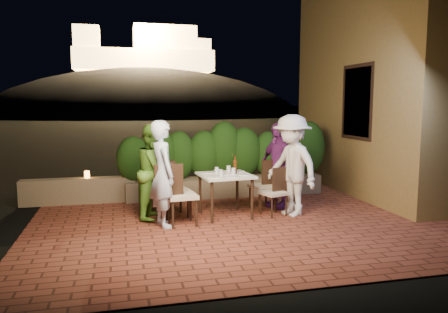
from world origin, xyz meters
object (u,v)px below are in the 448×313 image
object	(u,v)px
beer_bottle	(235,165)
diner_purple	(278,165)
bowl	(219,171)
dining_table	(225,195)
chair_right_front	(274,192)
parapet_lamp	(87,175)
chair_left_front	(182,194)
diner_blue	(163,174)
chair_right_back	(263,185)
diner_white	(292,165)
diner_green	(155,171)
chair_left_back	(174,189)

from	to	relation	value
beer_bottle	diner_purple	world-z (taller)	diner_purple
bowl	dining_table	bearing A→B (deg)	-77.86
chair_right_front	parapet_lamp	bearing A→B (deg)	-47.01
diner_purple	chair_left_front	bearing A→B (deg)	-86.96
parapet_lamp	diner_blue	bearing A→B (deg)	-57.00
beer_bottle	chair_right_front	bearing A→B (deg)	-14.45
chair_left_front	chair_right_back	bearing A→B (deg)	17.52
chair_right_front	diner_white	distance (m)	0.57
beer_bottle	chair_left_front	world-z (taller)	beer_bottle
chair_left_front	chair_right_front	distance (m)	1.68
chair_left_front	diner_green	distance (m)	0.74
chair_right_front	diner_white	world-z (taller)	diner_white
parapet_lamp	beer_bottle	bearing A→B (deg)	-31.72
chair_right_back	diner_white	size ratio (longest dim) A/B	0.52
diner_purple	beer_bottle	bearing A→B (deg)	-86.97
beer_bottle	diner_green	xyz separation A→B (m)	(-1.39, 0.16, -0.09)
chair_left_front	chair_right_front	size ratio (longest dim) A/B	1.19
bowl	diner_blue	size ratio (longest dim) A/B	0.09
bowl	diner_purple	xyz separation A→B (m)	(1.18, 0.13, 0.04)
chair_right_front	chair_right_back	world-z (taller)	chair_right_back
diner_green	chair_left_back	bearing A→B (deg)	-70.18
bowl	chair_right_front	size ratio (longest dim) A/B	0.18
dining_table	parapet_lamp	size ratio (longest dim) A/B	6.21
diner_purple	bowl	bearing A→B (deg)	-101.96
chair_left_front	diner_white	distance (m)	2.02
diner_blue	diner_green	world-z (taller)	diner_blue
chair_right_back	diner_white	bearing A→B (deg)	112.97
parapet_lamp	diner_green	bearing A→B (deg)	-50.03
beer_bottle	parapet_lamp	size ratio (longest dim) A/B	2.25
chair_left_front	chair_left_back	xyz separation A→B (m)	(-0.06, 0.55, -0.01)
diner_white	diner_purple	xyz separation A→B (m)	(-0.03, 0.60, -0.08)
bowl	diner_white	size ratio (longest dim) A/B	0.09
beer_bottle	diner_purple	distance (m)	1.01
diner_green	diner_white	xyz separation A→B (m)	(2.36, -0.39, 0.08)
bowl	chair_left_front	world-z (taller)	chair_left_front
bowl	chair_right_front	world-z (taller)	chair_right_front
bowl	chair_right_back	distance (m)	0.91
diner_white	diner_purple	world-z (taller)	diner_white
parapet_lamp	diner_purple	bearing A→B (deg)	-19.39
chair_left_back	chair_right_front	world-z (taller)	chair_left_back
dining_table	diner_purple	size ratio (longest dim) A/B	0.54
diner_white	diner_green	bearing A→B (deg)	-119.30
chair_left_back	parapet_lamp	bearing A→B (deg)	124.91
diner_purple	chair_right_front	bearing A→B (deg)	-45.35
chair_left_back	diner_white	size ratio (longest dim) A/B	0.55
beer_bottle	chair_left_back	xyz separation A→B (m)	(-1.06, 0.16, -0.41)
bowl	diner_purple	size ratio (longest dim) A/B	0.10
dining_table	chair_right_back	bearing A→B (deg)	21.50
diner_blue	diner_purple	size ratio (longest dim) A/B	1.06
dining_table	chair_left_front	xyz separation A→B (m)	(-0.82, -0.35, 0.13)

